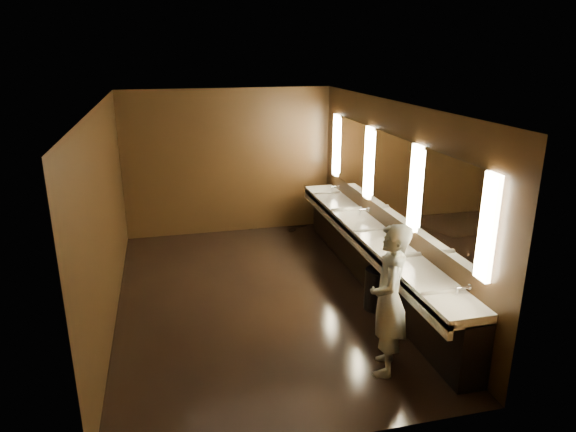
{
  "coord_description": "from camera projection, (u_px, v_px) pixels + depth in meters",
  "views": [
    {
      "loc": [
        -1.19,
        -6.72,
        3.5
      ],
      "look_at": [
        0.45,
        0.0,
        1.23
      ],
      "focal_mm": 32.0,
      "sensor_mm": 36.0,
      "label": 1
    }
  ],
  "objects": [
    {
      "name": "wall_right",
      "position": [
        390.0,
        197.0,
        7.57
      ],
      "size": [
        0.02,
        6.0,
        2.8
      ],
      "primitive_type": "cube",
      "color": "black",
      "rests_on": "floor"
    },
    {
      "name": "ceiling",
      "position": [
        255.0,
        104.0,
        6.69
      ],
      "size": [
        4.0,
        6.0,
        0.02
      ],
      "primitive_type": "cube",
      "color": "#2D2D2B",
      "rests_on": "wall_back"
    },
    {
      "name": "wall_back",
      "position": [
        229.0,
        162.0,
        9.89
      ],
      "size": [
        4.0,
        0.02,
        2.8
      ],
      "primitive_type": "cube",
      "color": "black",
      "rests_on": "floor"
    },
    {
      "name": "wall_left",
      "position": [
        105.0,
        218.0,
        6.67
      ],
      "size": [
        0.02,
        6.0,
        2.8
      ],
      "primitive_type": "cube",
      "color": "black",
      "rests_on": "floor"
    },
    {
      "name": "person",
      "position": [
        389.0,
        300.0,
        5.61
      ],
      "size": [
        0.65,
        0.76,
        1.75
      ],
      "primitive_type": "imported",
      "rotation": [
        0.0,
        0.0,
        -2.0
      ],
      "color": "#9CC4E8",
      "rests_on": "floor"
    },
    {
      "name": "floor",
      "position": [
        258.0,
        298.0,
        7.56
      ],
      "size": [
        6.0,
        6.0,
        0.0
      ],
      "primitive_type": "plane",
      "color": "black",
      "rests_on": "ground"
    },
    {
      "name": "sink_counter",
      "position": [
        374.0,
        255.0,
        7.81
      ],
      "size": [
        0.55,
        5.4,
        1.01
      ],
      "color": "black",
      "rests_on": "floor"
    },
    {
      "name": "mirror_band",
      "position": [
        390.0,
        174.0,
        7.46
      ],
      "size": [
        0.06,
        5.03,
        1.15
      ],
      "color": "#FFEBB6",
      "rests_on": "wall_right"
    },
    {
      "name": "trash_bin",
      "position": [
        378.0,
        289.0,
        7.17
      ],
      "size": [
        0.5,
        0.5,
        0.59
      ],
      "primitive_type": "cylinder",
      "rotation": [
        0.0,
        0.0,
        -0.43
      ],
      "color": "black",
      "rests_on": "floor"
    },
    {
      "name": "wall_front",
      "position": [
        320.0,
        308.0,
        4.35
      ],
      "size": [
        4.0,
        0.02,
        2.8
      ],
      "primitive_type": "cube",
      "color": "black",
      "rests_on": "floor"
    }
  ]
}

